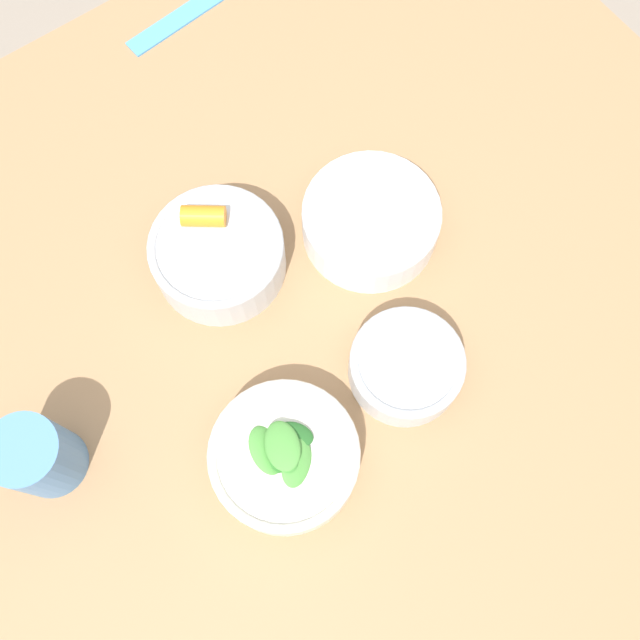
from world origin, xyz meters
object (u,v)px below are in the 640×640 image
object	(u,v)px
bowl_carrots	(218,253)
bowl_greens	(284,456)
bowl_cookies	(407,365)
cup	(38,457)
bowl_beans_hotdog	(371,222)

from	to	relation	value
bowl_carrots	bowl_greens	bearing A→B (deg)	-106.77
bowl_carrots	bowl_cookies	size ratio (longest dim) A/B	1.22
bowl_cookies	cup	size ratio (longest dim) A/B	1.32
cup	bowl_cookies	bearing A→B (deg)	-20.89
bowl_greens	bowl_beans_hotdog	world-z (taller)	bowl_greens
bowl_cookies	bowl_greens	bearing A→B (deg)	-178.96
bowl_greens	bowl_cookies	xyz separation A→B (m)	(0.16, 0.00, -0.00)
bowl_greens	bowl_beans_hotdog	distance (m)	0.29
bowl_beans_hotdog	cup	bearing A→B (deg)	-177.22
bowl_carrots	cup	bearing A→B (deg)	-161.99
bowl_greens	cup	bearing A→B (deg)	144.84
bowl_cookies	bowl_beans_hotdog	bearing A→B (deg)	65.55
bowl_cookies	bowl_carrots	bearing A→B (deg)	112.34
bowl_greens	cup	world-z (taller)	cup
bowl_carrots	bowl_greens	size ratio (longest dim) A/B	0.97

